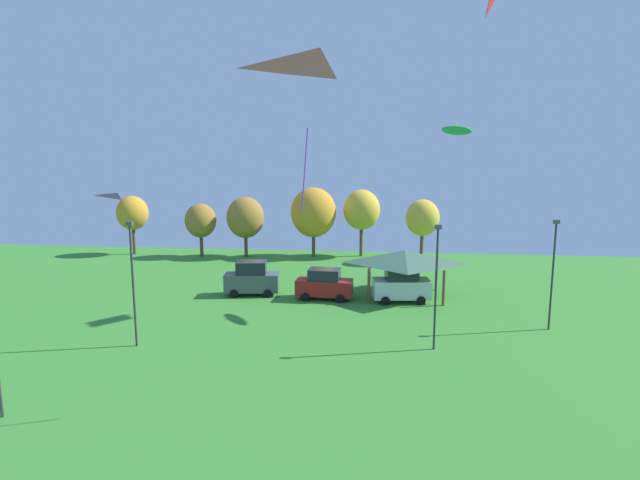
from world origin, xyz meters
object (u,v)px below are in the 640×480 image
at_px(parked_car_third_from_left, 401,285).
at_px(treeline_tree_0, 132,213).
at_px(parked_car_leftmost, 252,279).
at_px(light_post_1, 436,281).
at_px(parked_car_second_from_left, 324,284).
at_px(treeline_tree_1, 201,221).
at_px(treeline_tree_4, 362,210).
at_px(park_pavilion, 405,257).
at_px(light_post_0, 133,278).
at_px(kite_flying_2, 456,130).
at_px(kite_flying_1, 320,84).
at_px(kite_flying_5, 122,210).
at_px(light_post_2, 553,269).
at_px(treeline_tree_5, 423,218).
at_px(treeline_tree_2, 245,218).
at_px(treeline_tree_3, 313,212).

relative_size(parked_car_third_from_left, treeline_tree_0, 0.67).
height_order(parked_car_leftmost, light_post_1, light_post_1).
relative_size(parked_car_second_from_left, treeline_tree_1, 0.74).
bearing_deg(treeline_tree_4, light_post_1, -79.92).
distance_m(park_pavilion, treeline_tree_4, 16.56).
bearing_deg(treeline_tree_1, light_post_0, -78.34).
xyz_separation_m(kite_flying_2, treeline_tree_0, (-31.79, 17.42, -7.73)).
height_order(kite_flying_1, light_post_1, kite_flying_1).
xyz_separation_m(kite_flying_2, kite_flying_5, (-23.70, 0.06, -5.54)).
height_order(light_post_2, treeline_tree_1, light_post_2).
height_order(parked_car_third_from_left, treeline_tree_1, treeline_tree_1).
relative_size(treeline_tree_4, treeline_tree_5, 1.12).
relative_size(kite_flying_2, treeline_tree_5, 0.42).
distance_m(kite_flying_5, treeline_tree_1, 17.07).
xyz_separation_m(park_pavilion, treeline_tree_0, (-28.84, 14.36, 1.50)).
distance_m(park_pavilion, light_post_1, 10.89).
distance_m(treeline_tree_1, treeline_tree_4, 17.37).
bearing_deg(parked_car_leftmost, kite_flying_2, -16.15).
xyz_separation_m(light_post_1, treeline_tree_4, (-4.77, 26.83, 1.16)).
relative_size(parked_car_second_from_left, parked_car_third_from_left, 0.99).
distance_m(kite_flying_2, parked_car_third_from_left, 11.62).
relative_size(park_pavilion, treeline_tree_0, 1.07).
distance_m(parked_car_second_from_left, light_post_2, 15.66).
relative_size(light_post_1, light_post_2, 1.02).
relative_size(kite_flying_1, treeline_tree_2, 0.82).
relative_size(kite_flying_1, treeline_tree_5, 0.82).
bearing_deg(treeline_tree_0, kite_flying_2, -28.72).
relative_size(light_post_0, light_post_2, 1.04).
xyz_separation_m(light_post_1, treeline_tree_2, (-17.15, 25.11, 0.38)).
height_order(parked_car_third_from_left, treeline_tree_2, treeline_tree_2).
bearing_deg(treeline_tree_5, treeline_tree_4, 156.58).
xyz_separation_m(light_post_1, treeline_tree_5, (1.47, 24.13, 0.67)).
height_order(light_post_0, treeline_tree_5, light_post_0).
distance_m(kite_flying_2, light_post_2, 10.77).
relative_size(light_post_0, treeline_tree_5, 1.10).
relative_size(light_post_2, treeline_tree_5, 1.06).
relative_size(treeline_tree_0, treeline_tree_2, 1.00).
xyz_separation_m(kite_flying_1, treeline_tree_2, (-11.65, 32.90, -8.89)).
relative_size(light_post_0, treeline_tree_3, 0.94).
height_order(parked_car_third_from_left, treeline_tree_4, treeline_tree_4).
relative_size(parked_car_leftmost, treeline_tree_4, 0.60).
distance_m(kite_flying_5, treeline_tree_2, 18.08).
bearing_deg(kite_flying_1, treeline_tree_3, 97.41).
height_order(kite_flying_5, light_post_0, light_post_0).
relative_size(kite_flying_2, light_post_1, 0.39).
height_order(park_pavilion, treeline_tree_5, treeline_tree_5).
bearing_deg(park_pavilion, treeline_tree_4, 103.12).
height_order(kite_flying_2, light_post_0, kite_flying_2).
height_order(parked_car_leftmost, treeline_tree_3, treeline_tree_3).
relative_size(treeline_tree_0, treeline_tree_4, 0.90).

